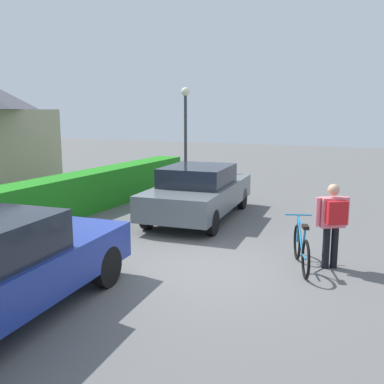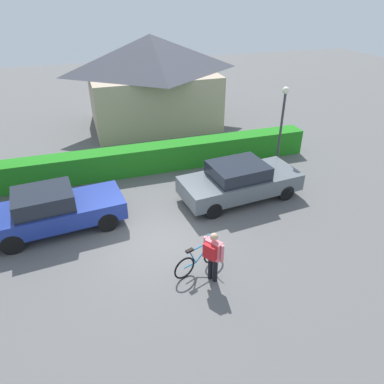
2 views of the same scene
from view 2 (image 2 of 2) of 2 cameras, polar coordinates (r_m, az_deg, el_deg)
The scene contains 8 objects.
ground_plane at distance 11.60m, azimuth -5.13°, elevation -7.53°, with size 60.00×60.00×0.00m, color #5A5A5A.
hedge_row at distance 15.44m, azimuth -9.42°, elevation 4.91°, with size 15.80×0.90×1.12m, color #207E1C.
house_distant at distance 20.50m, azimuth -6.34°, elevation 17.13°, with size 6.90×5.21×4.77m.
parked_car_near at distance 12.41m, azimuth -20.95°, elevation -2.60°, with size 4.36×2.11×1.49m.
parked_car_far at distance 13.43m, azimuth 7.53°, elevation 1.80°, with size 4.60×2.27×1.42m.
bicycle at distance 10.26m, azimuth 1.13°, elevation -10.59°, with size 1.62×0.73×0.89m.
person_rider at distance 9.60m, azimuth 3.30°, elevation -9.66°, with size 0.51×0.56×1.56m.
street_lamp at distance 15.21m, azimuth 14.10°, elevation 11.40°, with size 0.28×0.28×3.59m.
Camera 2 is at (-1.79, -8.98, 7.12)m, focal length 33.72 mm.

